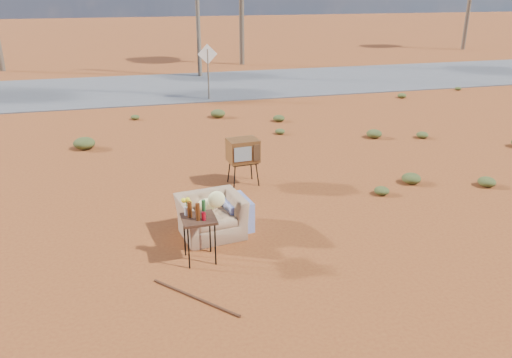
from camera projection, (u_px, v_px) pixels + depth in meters
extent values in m
plane|color=brown|center=(241.00, 243.00, 8.94)|extent=(140.00, 140.00, 0.00)
cube|color=#565659|center=(165.00, 87.00, 22.44)|extent=(140.00, 7.00, 0.04)
imported|color=#957151|center=(211.00, 210.00, 9.08)|extent=(1.23, 0.89, 0.99)
ellipsoid|color=#F6EF96|center=(207.00, 205.00, 9.07)|extent=(0.36, 0.36, 0.21)
ellipsoid|color=#F6EF96|center=(216.00, 199.00, 8.83)|extent=(0.32, 0.16, 0.32)
cube|color=navy|center=(236.00, 213.00, 9.43)|extent=(0.58, 0.80, 0.58)
cube|color=black|center=(243.00, 162.00, 11.39)|extent=(0.64, 0.51, 0.03)
cylinder|color=black|center=(235.00, 178.00, 11.22)|extent=(0.03, 0.03, 0.54)
cylinder|color=black|center=(257.00, 175.00, 11.39)|extent=(0.03, 0.03, 0.54)
cylinder|color=black|center=(229.00, 171.00, 11.59)|extent=(0.03, 0.03, 0.54)
cylinder|color=black|center=(251.00, 169.00, 11.76)|extent=(0.03, 0.03, 0.54)
cube|color=brown|center=(243.00, 150.00, 11.29)|extent=(0.72, 0.58, 0.52)
cube|color=gray|center=(243.00, 154.00, 11.02)|extent=(0.40, 0.06, 0.33)
cube|color=#472D19|center=(257.00, 153.00, 11.13)|extent=(0.15, 0.03, 0.37)
cube|color=#3C2216|center=(199.00, 219.00, 8.11)|extent=(0.56, 0.56, 0.04)
cylinder|color=black|center=(189.00, 248.00, 8.00)|extent=(0.03, 0.03, 0.76)
cylinder|color=black|center=(215.00, 244.00, 8.11)|extent=(0.03, 0.03, 0.76)
cylinder|color=black|center=(185.00, 235.00, 8.39)|extent=(0.03, 0.03, 0.76)
cylinder|color=black|center=(210.00, 232.00, 8.50)|extent=(0.03, 0.03, 0.76)
cylinder|color=#4B220C|center=(190.00, 209.00, 8.07)|extent=(0.08, 0.08, 0.28)
cylinder|color=#4B220C|center=(198.00, 211.00, 7.96)|extent=(0.07, 0.07, 0.31)
cylinder|color=#214F22|center=(204.00, 207.00, 8.18)|extent=(0.07, 0.07, 0.26)
cylinder|color=red|center=(204.00, 216.00, 8.00)|extent=(0.07, 0.07, 0.14)
cylinder|color=silver|center=(187.00, 210.00, 8.18)|extent=(0.09, 0.09, 0.15)
ellipsoid|color=yellow|center=(186.00, 201.00, 8.12)|extent=(0.17, 0.17, 0.13)
cylinder|color=#462612|center=(195.00, 297.00, 7.34)|extent=(1.11, 1.25, 0.04)
cylinder|color=brown|center=(208.00, 75.00, 19.74)|extent=(0.06, 0.06, 2.00)
cube|color=silver|center=(208.00, 54.00, 19.45)|extent=(0.78, 0.04, 0.78)
cylinder|color=brown|center=(241.00, 1.00, 27.78)|extent=(0.28, 0.28, 7.00)
cylinder|color=brown|center=(470.00, 2.00, 34.62)|extent=(0.28, 0.28, 6.50)
ellipsoid|color=#444A20|center=(411.00, 178.00, 11.59)|extent=(0.44, 0.44, 0.24)
ellipsoid|color=#444A20|center=(84.00, 143.00, 14.02)|extent=(0.60, 0.60, 0.33)
ellipsoid|color=#444A20|center=(422.00, 135.00, 15.03)|extent=(0.36, 0.36, 0.20)
ellipsoid|color=#444A20|center=(279.00, 118.00, 16.87)|extent=(0.40, 0.40, 0.22)
ellipsoid|color=#444A20|center=(135.00, 117.00, 17.11)|extent=(0.30, 0.30, 0.17)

